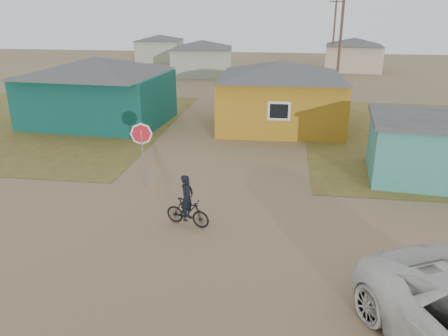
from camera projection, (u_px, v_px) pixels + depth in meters
The scene contains 11 objects.
ground at pixel (186, 240), 13.45m from camera, with size 120.00×120.00×0.00m, color #856D4C.
grass_nw at pixel (15, 121), 27.39m from camera, with size 20.00×18.00×0.00m, color brown.
house_teal at pixel (98, 89), 26.41m from camera, with size 8.93×7.08×4.00m.
house_yellow at pixel (281, 94), 25.42m from camera, with size 7.72×6.76×3.90m.
house_pale_west at pixel (202, 57), 45.18m from camera, with size 7.04×6.15×3.60m.
house_beige_east at pixel (353, 54), 48.61m from camera, with size 6.95×6.05×3.60m.
house_pale_north at pixel (160, 48), 57.43m from camera, with size 6.28×5.81×3.40m.
utility_pole_near at pixel (340, 45), 31.57m from camera, with size 1.40×0.20×8.00m.
utility_pole_far at pixel (334, 33), 46.30m from camera, with size 1.40×0.20×8.00m.
stop_sign at pixel (142, 141), 16.74m from camera, with size 0.84×0.22×2.62m.
cyclist at pixel (187, 207), 14.13m from camera, with size 1.61×0.84×1.75m.
Camera 1 is at (2.86, -11.56, 6.73)m, focal length 35.00 mm.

